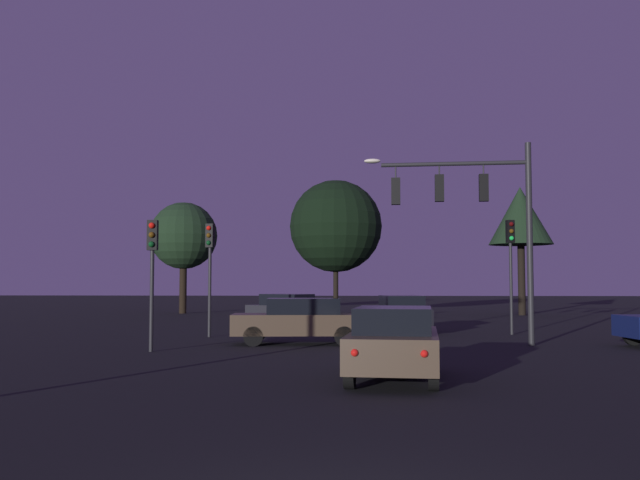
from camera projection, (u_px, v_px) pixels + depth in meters
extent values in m
plane|color=black|center=(360.00, 330.00, 30.02)|extent=(168.00, 168.00, 0.00)
cylinder|color=#232326|center=(530.00, 243.00, 22.72)|extent=(0.20, 0.20, 6.64)
cylinder|color=#232326|center=(454.00, 164.00, 23.19)|extent=(4.82, 0.45, 0.14)
ellipsoid|color=#F4EACC|center=(372.00, 161.00, 23.53)|extent=(0.56, 0.28, 0.16)
cylinder|color=#232326|center=(483.00, 169.00, 23.06)|extent=(0.05, 0.05, 0.37)
cube|color=black|center=(484.00, 188.00, 23.02)|extent=(0.31, 0.26, 0.90)
sphere|color=#4C0A0A|center=(483.00, 180.00, 23.17)|extent=(0.18, 0.18, 0.18)
sphere|color=#F9A319|center=(483.00, 188.00, 23.16)|extent=(0.18, 0.18, 0.18)
sphere|color=#0C4219|center=(483.00, 197.00, 23.14)|extent=(0.18, 0.18, 0.18)
cylinder|color=#232326|center=(439.00, 169.00, 23.24)|extent=(0.05, 0.05, 0.36)
cube|color=black|center=(439.00, 188.00, 23.20)|extent=(0.31, 0.26, 0.90)
sphere|color=#4C0A0A|center=(439.00, 180.00, 23.35)|extent=(0.18, 0.18, 0.18)
sphere|color=#F9A319|center=(439.00, 189.00, 23.34)|extent=(0.18, 0.18, 0.18)
sphere|color=#0C4219|center=(439.00, 197.00, 23.32)|extent=(0.18, 0.18, 0.18)
cylinder|color=#232326|center=(396.00, 171.00, 23.41)|extent=(0.05, 0.05, 0.44)
cube|color=black|center=(396.00, 191.00, 23.37)|extent=(0.31, 0.26, 0.90)
sphere|color=#4C0A0A|center=(396.00, 184.00, 23.53)|extent=(0.18, 0.18, 0.18)
sphere|color=#F9A319|center=(396.00, 192.00, 23.51)|extent=(0.18, 0.18, 0.18)
sphere|color=#0C4219|center=(396.00, 200.00, 23.49)|extent=(0.18, 0.18, 0.18)
cylinder|color=#232326|center=(511.00, 288.00, 27.52)|extent=(0.12, 0.12, 3.63)
cube|color=black|center=(510.00, 231.00, 27.66)|extent=(0.34, 0.29, 0.90)
sphere|color=#4C0A0A|center=(511.00, 224.00, 27.54)|extent=(0.18, 0.18, 0.18)
sphere|color=#56380C|center=(512.00, 231.00, 27.52)|extent=(0.18, 0.18, 0.18)
sphere|color=#1EE04C|center=(512.00, 238.00, 27.51)|extent=(0.18, 0.18, 0.18)
cylinder|color=#232326|center=(152.00, 301.00, 20.68)|extent=(0.12, 0.12, 3.00)
cube|color=black|center=(153.00, 235.00, 20.80)|extent=(0.32, 0.26, 0.90)
sphere|color=red|center=(152.00, 225.00, 20.68)|extent=(0.18, 0.18, 0.18)
sphere|color=#56380C|center=(152.00, 235.00, 20.66)|extent=(0.18, 0.18, 0.18)
sphere|color=#0C4219|center=(151.00, 244.00, 20.64)|extent=(0.18, 0.18, 0.18)
cylinder|color=#232326|center=(210.00, 292.00, 26.35)|extent=(0.12, 0.12, 3.38)
cube|color=black|center=(210.00, 236.00, 26.48)|extent=(0.34, 0.30, 0.90)
sphere|color=red|center=(209.00, 228.00, 26.36)|extent=(0.18, 0.18, 0.18)
sphere|color=#56380C|center=(209.00, 235.00, 26.35)|extent=(0.18, 0.18, 0.18)
sphere|color=#0C4219|center=(209.00, 243.00, 26.33)|extent=(0.18, 0.18, 0.18)
cube|color=#473828|center=(394.00, 348.00, 14.59)|extent=(2.15, 4.33, 0.68)
cube|color=black|center=(394.00, 320.00, 14.48)|extent=(1.73, 2.39, 0.52)
cylinder|color=black|center=(362.00, 357.00, 16.05)|extent=(0.26, 0.66, 0.64)
cylinder|color=black|center=(432.00, 358.00, 15.82)|extent=(0.26, 0.66, 0.64)
cylinder|color=black|center=(350.00, 372.00, 13.33)|extent=(0.26, 0.66, 0.64)
cylinder|color=black|center=(434.00, 374.00, 13.09)|extent=(0.26, 0.66, 0.64)
sphere|color=red|center=(355.00, 353.00, 12.62)|extent=(0.14, 0.14, 0.14)
sphere|color=red|center=(424.00, 354.00, 12.43)|extent=(0.14, 0.14, 0.14)
cube|color=#473828|center=(299.00, 324.00, 23.15)|extent=(4.55, 2.13, 0.68)
cube|color=black|center=(303.00, 306.00, 23.20)|extent=(2.50, 1.71, 0.52)
cylinder|color=black|center=(253.00, 336.00, 22.32)|extent=(0.65, 0.25, 0.64)
cylinder|color=black|center=(257.00, 333.00, 23.88)|extent=(0.65, 0.25, 0.64)
cylinder|color=black|center=(344.00, 336.00, 22.39)|extent=(0.65, 0.25, 0.64)
cylinder|color=black|center=(341.00, 333.00, 23.95)|extent=(0.65, 0.25, 0.64)
sphere|color=red|center=(367.00, 322.00, 22.60)|extent=(0.14, 0.14, 0.14)
sphere|color=red|center=(364.00, 320.00, 23.83)|extent=(0.14, 0.14, 0.14)
cylinder|color=black|center=(633.00, 335.00, 22.72)|extent=(0.66, 0.26, 0.64)
cube|color=black|center=(401.00, 316.00, 28.58)|extent=(2.34, 4.18, 0.68)
cube|color=black|center=(401.00, 302.00, 28.47)|extent=(1.82, 2.34, 0.52)
cylinder|color=black|center=(376.00, 323.00, 29.79)|extent=(0.29, 0.66, 0.64)
cylinder|color=black|center=(412.00, 323.00, 29.93)|extent=(0.29, 0.66, 0.64)
cylinder|color=black|center=(388.00, 327.00, 27.19)|extent=(0.29, 0.66, 0.64)
cylinder|color=black|center=(427.00, 327.00, 27.33)|extent=(0.29, 0.66, 0.64)
sphere|color=red|center=(396.00, 316.00, 26.56)|extent=(0.14, 0.14, 0.14)
sphere|color=red|center=(427.00, 316.00, 26.67)|extent=(0.14, 0.14, 0.14)
cube|color=#232328|center=(289.00, 313.00, 32.31)|extent=(4.29, 3.71, 0.68)
cube|color=black|center=(287.00, 300.00, 32.44)|extent=(2.63, 2.45, 0.52)
cylinder|color=black|center=(322.00, 320.00, 32.05)|extent=(0.64, 0.53, 0.64)
cylinder|color=black|center=(301.00, 322.00, 30.87)|extent=(0.64, 0.53, 0.64)
cylinder|color=black|center=(279.00, 318.00, 33.70)|extent=(0.64, 0.53, 0.64)
cylinder|color=black|center=(257.00, 320.00, 32.52)|extent=(0.64, 0.53, 0.64)
sphere|color=red|center=(266.00, 309.00, 34.04)|extent=(0.14, 0.14, 0.14)
sphere|color=red|center=(249.00, 310.00, 33.11)|extent=(0.14, 0.14, 0.14)
cylinder|color=black|center=(183.00, 286.00, 46.95)|extent=(0.48, 0.48, 3.66)
sphere|color=black|center=(184.00, 236.00, 47.16)|extent=(4.53, 4.53, 4.53)
cylinder|color=black|center=(522.00, 280.00, 44.32)|extent=(0.46, 0.46, 4.49)
cone|color=black|center=(520.00, 216.00, 44.58)|extent=(4.05, 4.05, 3.71)
cylinder|color=black|center=(336.00, 287.00, 44.60)|extent=(0.32, 0.32, 3.62)
sphere|color=black|center=(336.00, 226.00, 44.85)|extent=(5.94, 5.94, 5.94)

